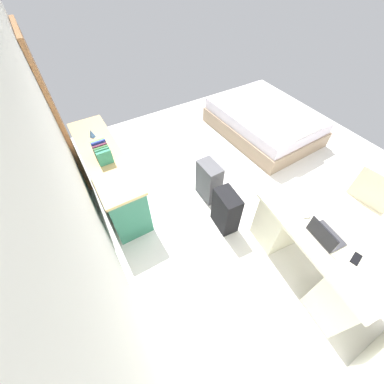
{
  "coord_description": "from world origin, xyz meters",
  "views": [
    {
      "loc": [
        -1.65,
        1.94,
        2.78
      ],
      "look_at": [
        -0.03,
        0.98,
        0.6
      ],
      "focal_mm": 22.66,
      "sensor_mm": 36.0,
      "label": 1
    }
  ],
  "objects": [
    {
      "name": "office_chair",
      "position": [
        -1.17,
        -0.63,
        0.42
      ],
      "size": [
        0.53,
        0.53,
        0.94
      ],
      "color": "black",
      "rests_on": "ground_plane"
    },
    {
      "name": "computer_mouse",
      "position": [
        -1.02,
        0.2,
        0.75
      ],
      "size": [
        0.07,
        0.11,
        0.03
      ],
      "primitive_type": "ellipsoid",
      "rotation": [
        0.0,
        0.0,
        -0.11
      ],
      "color": "white",
      "rests_on": "desk"
    },
    {
      "name": "desk",
      "position": [
        -1.28,
        0.18,
        0.38
      ],
      "size": [
        1.5,
        0.81,
        0.74
      ],
      "color": "beige",
      "rests_on": "ground_plane"
    },
    {
      "name": "ground_plane",
      "position": [
        0.0,
        0.0,
        0.0
      ],
      "size": [
        5.46,
        5.46,
        0.0
      ],
      "primitive_type": "plane",
      "color": "silver"
    },
    {
      "name": "book_row",
      "position": [
        0.88,
        1.71,
        0.88
      ],
      "size": [
        0.28,
        0.17,
        0.23
      ],
      "color": "#348666",
      "rests_on": "credenza"
    },
    {
      "name": "suitcase_black",
      "position": [
        -0.3,
        0.64,
        0.3
      ],
      "size": [
        0.38,
        0.25,
        0.6
      ],
      "primitive_type": "cube",
      "rotation": [
        0.0,
        0.0,
        -0.09
      ],
      "color": "black",
      "rests_on": "ground_plane"
    },
    {
      "name": "cell_phone_near_laptop",
      "position": [
        -1.57,
        0.18,
        0.74
      ],
      "size": [
        0.1,
        0.15,
        0.01
      ],
      "primitive_type": "cube",
      "rotation": [
        0.0,
        0.0,
        0.25
      ],
      "color": "black",
      "rests_on": "desk"
    },
    {
      "name": "suitcase_spare_grey",
      "position": [
        0.24,
        0.54,
        0.3
      ],
      "size": [
        0.36,
        0.23,
        0.6
      ],
      "primitive_type": "cube",
      "rotation": [
        0.0,
        0.0,
        0.02
      ],
      "color": "#4C4C51",
      "rests_on": "ground_plane"
    },
    {
      "name": "figurine_small",
      "position": [
        1.38,
        1.71,
        0.83
      ],
      "size": [
        0.08,
        0.08,
        0.11
      ],
      "primitive_type": "cone",
      "color": "#4C7FBF",
      "rests_on": "credenza"
    },
    {
      "name": "laptop",
      "position": [
        -1.27,
        0.26,
        0.79
      ],
      "size": [
        0.33,
        0.25,
        0.21
      ],
      "color": "#333338",
      "rests_on": "desk"
    },
    {
      "name": "wall_back",
      "position": [
        0.0,
        2.09,
        1.44
      ],
      "size": [
        4.46,
        0.1,
        2.88
      ],
      "primitive_type": "cube",
      "color": "silver",
      "rests_on": "ground_plane"
    },
    {
      "name": "credenza",
      "position": [
        0.98,
        1.71,
        0.39
      ],
      "size": [
        1.8,
        0.48,
        0.78
      ],
      "color": "#2D7056",
      "rests_on": "ground_plane"
    },
    {
      "name": "door_wooden",
      "position": [
        1.68,
        2.01,
        1.02
      ],
      "size": [
        0.88,
        0.05,
        2.04
      ],
      "primitive_type": "cube",
      "color": "#936038",
      "rests_on": "ground_plane"
    },
    {
      "name": "bed",
      "position": [
        1.02,
        -1.2,
        0.24
      ],
      "size": [
        1.95,
        1.47,
        0.58
      ],
      "color": "gray",
      "rests_on": "ground_plane"
    }
  ]
}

